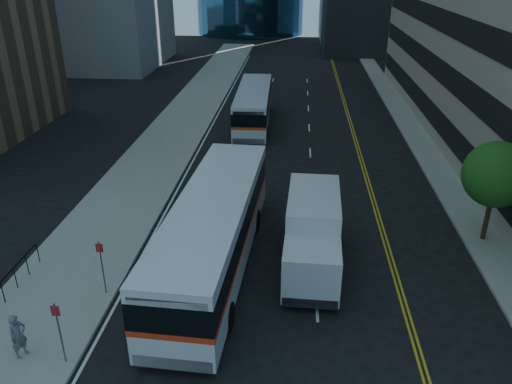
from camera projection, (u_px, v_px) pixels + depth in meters
The scene contains 8 objects.
ground at pixel (305, 339), 18.76m from camera, with size 160.00×160.00×0.00m, color black.
sidewalk_west at pixel (179, 127), 42.07m from camera, with size 5.00×90.00×0.15m, color gray.
sidewalk_east at pixel (414, 133), 40.60m from camera, with size 2.00×90.00×0.15m, color gray.
street_tree at pixel (497, 175), 23.75m from camera, with size 3.20×3.20×5.10m.
bus_front at pixel (214, 230), 22.34m from camera, with size 3.73×13.94×3.56m.
bus_rear at pixel (254, 105), 42.26m from camera, with size 2.92×12.11×3.11m.
box_truck at pixel (313, 234), 22.48m from camera, with size 2.57×6.90×3.27m.
pedestrian at pixel (18, 336), 17.43m from camera, with size 0.63×0.41×1.72m, color slate.
Camera 1 is at (-0.63, -14.73, 12.98)m, focal length 35.00 mm.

